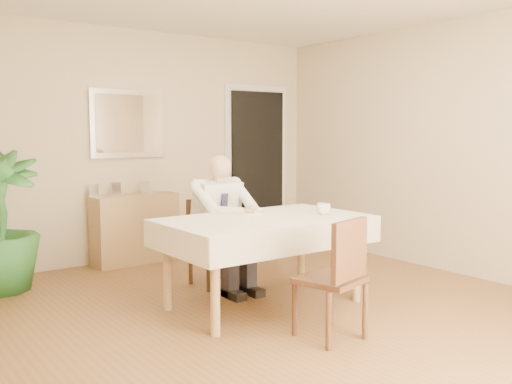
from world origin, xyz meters
TOP-DOWN VIEW (x-y plane):
  - room at (0.00, 0.00)m, footprint 5.00×5.02m
  - doorway at (1.55, 2.46)m, footprint 0.96×0.07m
  - mirror at (-0.24, 2.47)m, footprint 0.86×0.04m
  - dining_table at (-0.02, 0.19)m, footprint 1.72×1.02m
  - chair_far at (-0.02, 1.07)m, footprint 0.39×0.39m
  - chair_near at (-0.10, -0.76)m, footprint 0.50×0.51m
  - seated_man at (-0.02, 0.79)m, footprint 0.48×0.72m
  - plate at (-0.01, 0.44)m, footprint 0.26×0.26m
  - food at (-0.01, 0.44)m, footprint 0.14×0.14m
  - knife at (0.03, 0.38)m, footprint 0.01×0.13m
  - fork at (-0.05, 0.38)m, footprint 0.01×0.13m
  - coffee_mug at (0.48, 0.02)m, footprint 0.14×0.14m
  - sideboard at (-0.24, 2.32)m, footprint 0.97×0.38m
  - photo_frame_left at (-0.68, 2.38)m, footprint 0.10×0.02m
  - photo_frame_center at (-0.42, 2.39)m, footprint 0.10×0.02m
  - photo_frame_right at (-0.11, 2.34)m, footprint 0.10×0.02m

SIDE VIEW (x-z plane):
  - sideboard at x=-0.24m, z-range 0.00..0.77m
  - chair_far at x=-0.02m, z-range 0.05..0.87m
  - chair_near at x=-0.10m, z-range 0.05..0.93m
  - dining_table at x=-0.02m, z-range 0.29..1.04m
  - seated_man at x=-0.02m, z-range 0.07..1.31m
  - plate at x=-0.01m, z-range 0.75..0.77m
  - knife at x=0.03m, z-range 0.77..0.78m
  - fork at x=-0.05m, z-range 0.77..0.78m
  - food at x=-0.01m, z-range 0.76..0.81m
  - coffee_mug at x=0.48m, z-range 0.75..0.85m
  - photo_frame_left at x=-0.68m, z-range 0.77..0.91m
  - photo_frame_center at x=-0.42m, z-range 0.77..0.91m
  - photo_frame_right at x=-0.11m, z-range 0.77..0.91m
  - doorway at x=1.55m, z-range -0.05..2.05m
  - room at x=0.00m, z-range 0.00..2.60m
  - mirror at x=-0.24m, z-range 1.17..1.93m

